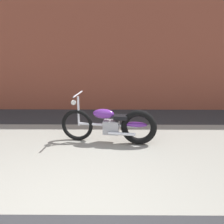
{
  "coord_description": "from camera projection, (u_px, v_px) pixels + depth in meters",
  "views": [
    {
      "loc": [
        0.66,
        -2.75,
        2.11
      ],
      "look_at": [
        0.62,
        2.04,
        0.75
      ],
      "focal_mm": 41.82,
      "sensor_mm": 36.0,
      "label": 1
    }
  ],
  "objects": [
    {
      "name": "sidewalk_slab",
      "position": [
        79.0,
        154.0,
        4.91
      ],
      "size": [
        36.0,
        3.5,
        0.01
      ],
      "primitive_type": "cube",
      "color": "gray",
      "rests_on": "ground"
    },
    {
      "name": "brick_building_wall",
      "position": [
        91.0,
        23.0,
        7.54
      ],
      "size": [
        36.0,
        0.5,
        5.06
      ],
      "primitive_type": "cube",
      "color": "brown",
      "rests_on": "ground"
    },
    {
      "name": "ground_plane",
      "position": [
        61.0,
        215.0,
        3.23
      ],
      "size": [
        80.0,
        80.0,
        0.0
      ],
      "primitive_type": "plane",
      "color": "#2D2D30"
    },
    {
      "name": "motorcycle_purple",
      "position": [
        115.0,
        125.0,
        5.36
      ],
      "size": [
        2.0,
        0.66,
        1.03
      ],
      "rotation": [
        0.0,
        0.0,
        2.98
      ],
      "color": "black",
      "rests_on": "ground"
    }
  ]
}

